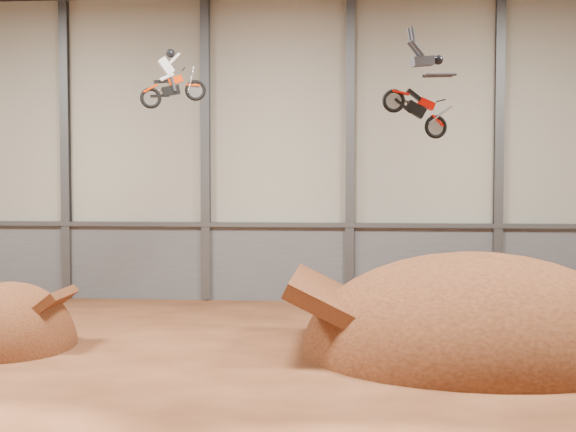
# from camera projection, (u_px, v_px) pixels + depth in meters

# --- Properties ---
(floor) EXTENTS (40.00, 40.00, 0.00)m
(floor) POSITION_uv_depth(u_px,v_px,m) (227.00, 384.00, 22.41)
(floor) COLOR #512815
(floor) RESTS_ON ground
(back_wall) EXTENTS (40.00, 0.10, 14.00)m
(back_wall) POSITION_uv_depth(u_px,v_px,m) (278.00, 150.00, 36.97)
(back_wall) COLOR #A9A695
(back_wall) RESTS_ON ground
(lower_band_back) EXTENTS (39.80, 0.18, 3.50)m
(lower_band_back) POSITION_uv_depth(u_px,v_px,m) (278.00, 263.00, 37.14)
(lower_band_back) COLOR #595B61
(lower_band_back) RESTS_ON ground
(steel_rail) EXTENTS (39.80, 0.35, 0.20)m
(steel_rail) POSITION_uv_depth(u_px,v_px,m) (277.00, 225.00, 36.90)
(steel_rail) COLOR #47494F
(steel_rail) RESTS_ON lower_band_back
(steel_column_1) EXTENTS (0.40, 0.36, 13.90)m
(steel_column_1) POSITION_uv_depth(u_px,v_px,m) (66.00, 150.00, 37.60)
(steel_column_1) COLOR #47494F
(steel_column_1) RESTS_ON ground
(steel_column_2) EXTENTS (0.40, 0.36, 13.90)m
(steel_column_2) POSITION_uv_depth(u_px,v_px,m) (206.00, 150.00, 37.05)
(steel_column_2) COLOR #47494F
(steel_column_2) RESTS_ON ground
(steel_column_3) EXTENTS (0.40, 0.36, 13.90)m
(steel_column_3) POSITION_uv_depth(u_px,v_px,m) (350.00, 150.00, 36.49)
(steel_column_3) COLOR #47494F
(steel_column_3) RESTS_ON ground
(steel_column_4) EXTENTS (0.40, 0.36, 13.90)m
(steel_column_4) POSITION_uv_depth(u_px,v_px,m) (499.00, 149.00, 35.94)
(steel_column_4) COLOR #47494F
(steel_column_4) RESTS_ON ground
(takeoff_ramp) EXTENTS (4.44, 5.13, 4.44)m
(takeoff_ramp) POSITION_uv_depth(u_px,v_px,m) (9.00, 347.00, 27.21)
(takeoff_ramp) COLOR #421F10
(takeoff_ramp) RESTS_ON ground
(landing_ramp) EXTENTS (11.49, 10.16, 6.63)m
(landing_ramp) POSITION_uv_depth(u_px,v_px,m) (475.00, 352.00, 26.43)
(landing_ramp) COLOR #421F10
(landing_ramp) RESTS_ON ground
(fmx_rider_a) EXTENTS (2.90, 1.74, 2.58)m
(fmx_rider_a) POSITION_uv_depth(u_px,v_px,m) (175.00, 74.00, 29.08)
(fmx_rider_a) COLOR #C82A00
(fmx_rider_b) EXTENTS (3.83, 1.76, 3.59)m
(fmx_rider_b) POSITION_uv_depth(u_px,v_px,m) (410.00, 81.00, 23.47)
(fmx_rider_b) COLOR #B50800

